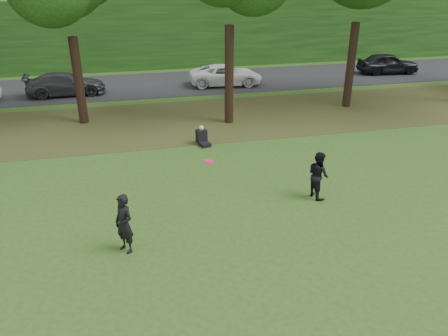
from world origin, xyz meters
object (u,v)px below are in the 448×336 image
player_right (318,175)px  seated_person (202,138)px  player_left (124,224)px  frisbee (209,162)px

player_right → seated_person: player_right is taller
player_left → frisbee: bearing=74.9°
player_right → seated_person: size_ratio=1.92×
player_left → player_right: size_ratio=1.05×
player_left → seated_person: bearing=117.6°
frisbee → player_left: bearing=-158.2°
player_left → seated_person: (3.46, 7.25, -0.52)m
frisbee → seated_person: bearing=81.2°
frisbee → seated_person: (0.97, 6.26, -1.62)m
player_left → frisbee: 2.90m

